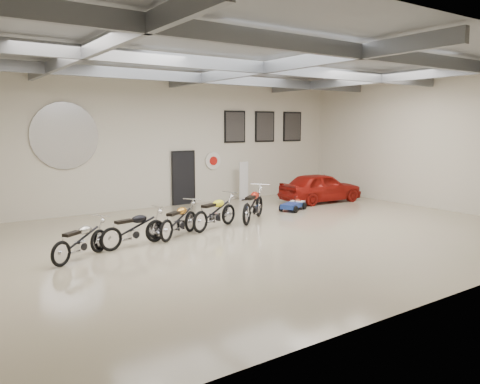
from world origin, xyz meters
TOP-DOWN VIEW (x-y plane):
  - floor at (0.00, 0.00)m, footprint 16.00×12.00m
  - ceiling at (0.00, 0.00)m, footprint 16.00×12.00m
  - back_wall at (0.00, 6.00)m, footprint 16.00×0.02m
  - right_wall at (8.00, 0.00)m, footprint 0.02×12.00m
  - ceiling_beams at (0.00, 0.00)m, footprint 15.80×11.80m
  - door at (0.50, 5.95)m, footprint 0.92×0.08m
  - logo_plaque at (-4.00, 5.95)m, footprint 2.30×0.06m
  - poster_left at (3.00, 5.96)m, footprint 1.05×0.08m
  - poster_mid at (4.60, 5.96)m, footprint 1.05×0.08m
  - poster_right at (6.20, 5.96)m, footprint 1.05×0.08m
  - oil_sign at (1.90, 5.95)m, footprint 0.72×0.10m
  - banner_stand at (3.14, 5.50)m, footprint 0.48×0.24m
  - motorcycle_silver at (-5.17, 0.36)m, footprint 1.84×1.45m
  - motorcycle_black at (-3.67, 0.77)m, footprint 1.98×0.93m
  - motorcycle_gold at (-2.20, 1.08)m, footprint 1.95×1.55m
  - motorcycle_yellow at (-0.80, 1.41)m, footprint 2.13×1.33m
  - motorcycle_red at (0.88, 1.71)m, footprint 2.17×1.92m
  - go_kart at (3.35, 2.46)m, footprint 1.61×1.23m
  - vintage_car at (5.45, 3.24)m, footprint 1.70×3.69m

SIDE VIEW (x-z plane):
  - floor at x=0.00m, z-range -0.01..0.01m
  - go_kart at x=3.35m, z-range 0.00..0.53m
  - motorcycle_silver at x=-5.17m, z-range 0.00..0.95m
  - motorcycle_black at x=-3.67m, z-range 0.00..0.99m
  - motorcycle_gold at x=-2.20m, z-range 0.00..1.01m
  - motorcycle_yellow at x=-0.80m, z-range 0.00..1.06m
  - motorcycle_red at x=0.88m, z-range 0.00..1.16m
  - vintage_car at x=5.45m, z-range 0.00..1.23m
  - banner_stand at x=3.14m, z-range 0.00..1.71m
  - door at x=0.50m, z-range 0.00..2.10m
  - oil_sign at x=1.90m, z-range 1.34..2.06m
  - back_wall at x=0.00m, z-range 0.00..5.00m
  - right_wall at x=8.00m, z-range 0.00..5.00m
  - logo_plaque at x=-4.00m, z-range 2.22..3.38m
  - poster_left at x=3.00m, z-range 2.42..3.78m
  - poster_mid at x=4.60m, z-range 2.42..3.78m
  - poster_right at x=6.20m, z-range 2.42..3.78m
  - ceiling_beams at x=0.00m, z-range 4.59..4.91m
  - ceiling at x=0.00m, z-range 5.00..5.00m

